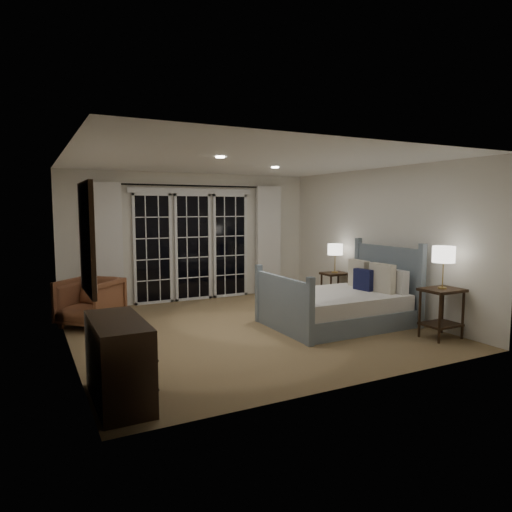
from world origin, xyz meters
name	(u,v)px	position (x,y,z in m)	size (l,w,h in m)	color
floor	(248,329)	(0.00, 0.00, 0.00)	(5.00, 5.00, 0.00)	olive
ceiling	(248,161)	(0.00, 0.00, 2.50)	(5.00, 5.00, 0.00)	white
wall_left	(67,254)	(-2.50, 0.00, 1.25)	(0.02, 5.00, 2.50)	silver
wall_right	(377,241)	(2.50, 0.00, 1.25)	(0.02, 5.00, 2.50)	silver
wall_back	(192,237)	(0.00, 2.50, 1.25)	(5.00, 0.02, 2.50)	silver
wall_front	(357,265)	(0.00, -2.50, 1.25)	(5.00, 0.02, 2.50)	silver
french_doors	(193,245)	(0.00, 2.46, 1.09)	(2.50, 0.04, 2.20)	black
curtain_rod	(193,186)	(0.00, 2.40, 2.25)	(0.03, 0.03, 3.50)	black
curtain_left	(107,246)	(-1.65, 2.38, 1.15)	(0.55, 0.10, 2.25)	white
curtain_right	(268,240)	(1.65, 2.38, 1.15)	(0.55, 0.10, 2.25)	white
downlight_a	(275,167)	(0.80, 0.60, 2.49)	(0.12, 0.12, 0.01)	white
downlight_b	(220,157)	(-0.60, -0.40, 2.49)	(0.12, 0.12, 0.01)	white
bed	(341,305)	(1.42, -0.42, 0.31)	(2.07, 1.47, 1.20)	slate
nightstand_left	(441,305)	(2.19, -1.68, 0.47)	(0.54, 0.43, 0.70)	black
nightstand_right	(335,283)	(2.24, 0.84, 0.40)	(0.47, 0.37, 0.61)	black
lamp_left	(444,255)	(2.19, -1.68, 1.18)	(0.31, 0.31, 0.59)	tan
lamp_right	(335,250)	(2.24, 0.84, 1.04)	(0.28, 0.28, 0.54)	tan
armchair	(90,302)	(-2.10, 1.26, 0.37)	(0.79, 0.82, 0.74)	brown
dresser	(118,361)	(-2.23, -1.78, 0.39)	(0.47, 1.11, 0.79)	black
mirror	(87,238)	(-2.47, -1.78, 1.55)	(0.05, 0.85, 1.00)	black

